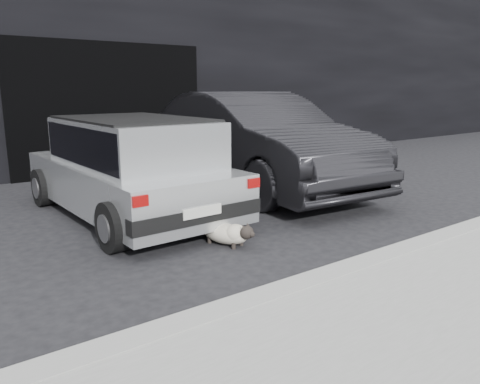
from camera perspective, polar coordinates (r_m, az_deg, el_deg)
ground at (r=6.11m, az=-9.69°, el=-3.87°), size 80.00×80.00×0.00m
building_facade at (r=11.84m, az=-19.46°, el=15.74°), size 34.00×4.00×5.00m
garage_opening at (r=9.93m, az=-15.40°, el=9.79°), size 4.00×0.10×2.60m
curb at (r=4.78m, az=16.26°, el=-8.19°), size 18.00×0.25×0.12m
silver_hatchback at (r=6.41m, az=-13.18°, el=3.44°), size 1.88×3.67×1.34m
second_car at (r=8.08m, az=1.68°, el=6.28°), size 2.17×5.13×1.65m
cat_siamese at (r=5.21m, az=-1.36°, el=-5.09°), size 0.45×0.81×0.29m
cat_white at (r=5.55m, az=-12.55°, el=-3.82°), size 0.69×0.47×0.36m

